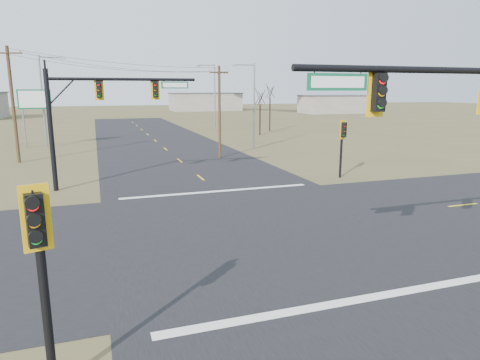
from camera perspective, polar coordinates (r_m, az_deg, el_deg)
The scene contains 18 objects.
ground at distance 20.03m, azimuth 2.83°, elevation -6.34°, with size 320.00×320.00×0.00m, color brown.
road_ew at distance 20.03m, azimuth 2.83°, elevation -6.31°, with size 160.00×14.00×0.02m, color black.
road_ns at distance 20.03m, azimuth 2.83°, elevation -6.31°, with size 14.00×160.00×0.02m, color black.
stop_bar_near at distance 13.86m, azimuth 14.67°, elevation -15.31°, with size 12.00×0.40×0.01m, color silver.
stop_bar_far at distance 26.88m, azimuth -3.03°, elevation -1.50°, with size 12.00×0.40×0.01m, color silver.
mast_arm_far at distance 28.81m, azimuth -18.43°, elevation 9.63°, with size 9.29×0.42×7.52m.
pedestal_signal_ne at distance 31.43m, azimuth 13.57°, elevation 5.80°, with size 0.66×0.56×4.19m.
pedestal_signal_sw at distance 9.34m, azimuth -25.28°, elevation -7.92°, with size 0.65×0.56×4.54m.
utility_pole_near at distance 39.74m, azimuth -2.75°, elevation 9.24°, with size 1.95×0.87×8.38m.
utility_pole_far at distance 41.87m, azimuth -28.02°, elevation 9.00°, with size 2.37×0.70×9.86m.
highway_sign at distance 52.11m, azimuth -25.65°, elevation 8.79°, with size 3.36×0.30×6.30m.
streetlight_a at distance 45.84m, azimuth 1.66°, elevation 10.41°, with size 2.51×0.37×8.96m.
streetlight_b at distance 64.88m, azimuth -3.58°, elevation 11.34°, with size 2.76×0.28×9.94m.
streetlight_c at distance 52.75m, azimuth -24.61°, elevation 10.15°, with size 2.77×0.35×9.93m.
bare_tree_c at distance 60.27m, azimuth 2.70°, elevation 11.05°, with size 3.65×3.65×6.77m.
bare_tree_d at distance 65.87m, azimuth 4.04°, elevation 11.75°, with size 3.15×3.15×7.50m.
warehouse_mid at distance 131.68m, azimuth -4.69°, elevation 10.31°, with size 20.00×12.00×5.00m, color #9E978C.
warehouse_right at distance 120.02m, azimuth 12.62°, elevation 9.78°, with size 18.00×10.00×4.50m, color #9E978C.
Camera 1 is at (-7.02, -17.67, 6.30)m, focal length 32.00 mm.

